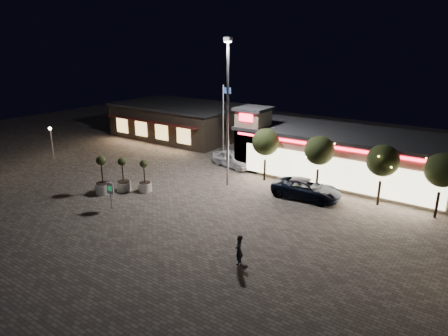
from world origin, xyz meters
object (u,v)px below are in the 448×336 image
Objects in this scene: white_sedan at (233,159)px; pickup_truck at (306,189)px; planter_mid at (103,182)px; planter_left at (123,181)px; valet_sign at (110,191)px; pedestrian at (239,250)px.

pickup_truck is at bearing -97.70° from white_sedan.
planter_mid reaches higher than pickup_truck.
valet_sign is at bearing -54.36° from planter_left.
pedestrian is at bearing -179.74° from pickup_truck.
pedestrian is 12.07m from valet_sign.
planter_mid is (-14.07, -8.79, 0.23)m from pickup_truck.
planter_mid is at bearing 116.88° from pickup_truck.
pickup_truck is 3.13× the size of pedestrian.
valet_sign reaches higher than white_sedan.
planter_left is (-14.31, 4.15, 0.02)m from pedestrian.
planter_left is at bearing 173.83° from white_sedan.
valet_sign is (3.13, -1.76, 0.48)m from planter_mid.
white_sedan is 1.65× the size of planter_left.
pickup_truck is 1.15× the size of white_sedan.
planter_left is (-13.22, -7.36, 0.13)m from pickup_truck.
planter_mid is (-4.59, -12.33, 0.18)m from white_sedan.
pickup_truck is 16.59m from planter_mid.
pedestrian is 0.54× the size of planter_mid.
pickup_truck is at bearing 31.99° from planter_mid.
valet_sign is at bearing -108.66° from pedestrian.
planter_mid is at bearing -120.69° from planter_left.
planter_mid is at bearing -114.28° from pedestrian.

